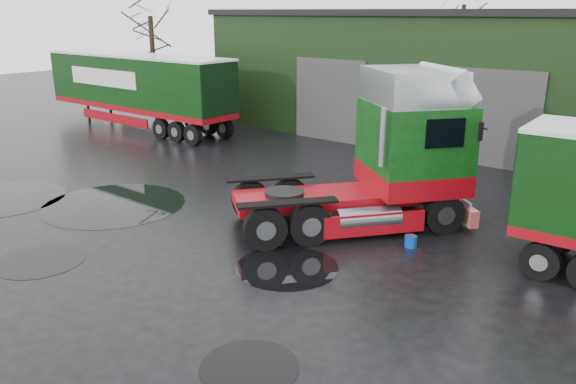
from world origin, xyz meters
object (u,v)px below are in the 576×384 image
object	(u,v)px
wash_bucket	(411,241)
tree_back_a	(462,33)
tree_left	(152,47)
warehouse	(537,77)
trailer_left	(138,91)
hero_tractor	(346,150)

from	to	relation	value
wash_bucket	tree_back_a	distance (m)	27.83
tree_back_a	tree_left	bearing A→B (deg)	-121.43
warehouse	trailer_left	distance (m)	20.62
tree_back_a	wash_bucket	bearing A→B (deg)	-69.90
wash_bucket	warehouse	bearing A→B (deg)	95.18
hero_tractor	trailer_left	size ratio (longest dim) A/B	0.58
hero_tractor	wash_bucket	size ratio (longest dim) A/B	22.35
hero_tractor	trailer_left	distance (m)	17.97
warehouse	tree_back_a	bearing A→B (deg)	128.66
tree_left	tree_back_a	world-z (taller)	tree_back_a
trailer_left	tree_back_a	size ratio (longest dim) A/B	1.37
warehouse	hero_tractor	xyz separation A→B (m)	(-0.92, -15.56, -0.81)
trailer_left	tree_left	distance (m)	3.16
tree_back_a	warehouse	bearing A→B (deg)	-51.34
wash_bucket	hero_tractor	bearing A→B (deg)	174.85
trailer_left	wash_bucket	world-z (taller)	trailer_left
warehouse	wash_bucket	size ratio (longest dim) A/B	95.69
warehouse	trailer_left	bearing A→B (deg)	-150.95
trailer_left	tree_left	world-z (taller)	tree_left
warehouse	trailer_left	world-z (taller)	warehouse
trailer_left	wash_bucket	xyz separation A→B (m)	(19.43, -5.77, -1.86)
hero_tractor	wash_bucket	world-z (taller)	hero_tractor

